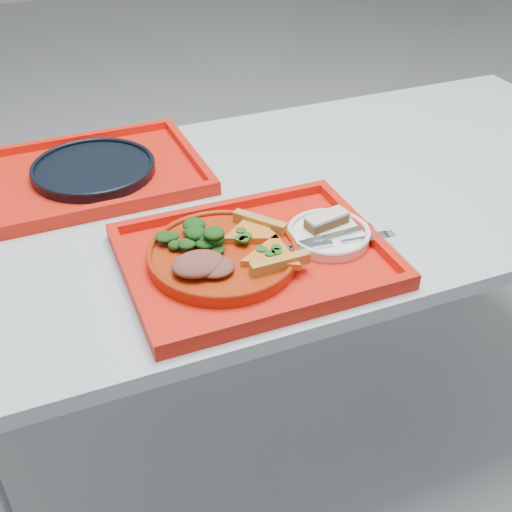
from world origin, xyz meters
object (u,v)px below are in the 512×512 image
dessert_bar (327,220)px  dinner_plate (223,256)px  tray_far (95,176)px  tray_main (254,260)px  navy_plate (94,170)px

dessert_bar → dinner_plate: bearing=172.9°
dinner_plate → dessert_bar: (0.21, 0.01, 0.02)m
tray_far → dessert_bar: 0.53m
tray_main → dinner_plate: 0.06m
dessert_bar → tray_far: bearing=121.1°
tray_far → dinner_plate: bearing=-71.0°
dessert_bar → navy_plate: bearing=121.1°
dessert_bar → tray_main: bearing=178.0°
tray_far → dessert_bar: size_ratio=5.21×
tray_main → tray_far: same height
navy_plate → dinner_plate: bearing=-70.2°
tray_main → tray_far: (-0.20, 0.42, 0.00)m
tray_main → dinner_plate: size_ratio=1.73×
dinner_plate → dessert_bar: size_ratio=3.01×
tray_main → dessert_bar: dessert_bar is taller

